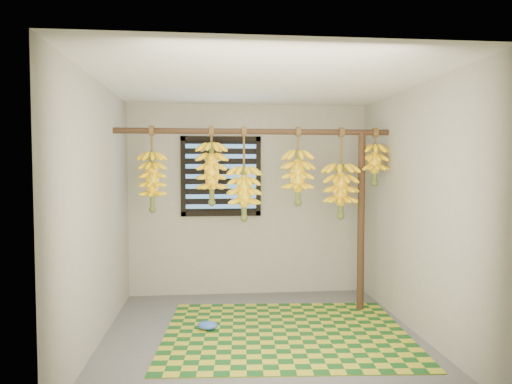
{
  "coord_description": "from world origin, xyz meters",
  "views": [
    {
      "loc": [
        -0.47,
        -4.25,
        1.6
      ],
      "look_at": [
        0.0,
        0.55,
        1.35
      ],
      "focal_mm": 32.0,
      "sensor_mm": 36.0,
      "label": 1
    }
  ],
  "objects": [
    {
      "name": "wall_right",
      "position": [
        1.5,
        0.0,
        1.2
      ],
      "size": [
        0.01,
        3.0,
        2.4
      ],
      "primitive_type": "cube",
      "color": "gray",
      "rests_on": "floor"
    },
    {
      "name": "banana_bunch_e",
      "position": [
        0.96,
        0.7,
        1.35
      ],
      "size": [
        0.37,
        0.37,
        1.0
      ],
      "color": "brown",
      "rests_on": "hanging_pole"
    },
    {
      "name": "ceiling",
      "position": [
        0.0,
        0.0,
        2.4
      ],
      "size": [
        3.0,
        3.0,
        0.01
      ],
      "primitive_type": "cube",
      "color": "silver",
      "rests_on": "wall_back"
    },
    {
      "name": "window",
      "position": [
        -0.35,
        1.48,
        1.5
      ],
      "size": [
        1.0,
        0.04,
        1.0
      ],
      "color": "black",
      "rests_on": "wall_back"
    },
    {
      "name": "banana_bunch_c",
      "position": [
        -0.12,
        0.7,
        1.33
      ],
      "size": [
        0.35,
        0.35,
        1.01
      ],
      "color": "brown",
      "rests_on": "hanging_pole"
    },
    {
      "name": "woven_mat",
      "position": [
        0.24,
        0.05,
        0.01
      ],
      "size": [
        2.46,
        2.02,
        0.01
      ],
      "primitive_type": "cube",
      "rotation": [
        0.0,
        0.0,
        -0.07
      ],
      "color": "#164C1A",
      "rests_on": "floor"
    },
    {
      "name": "wall_left",
      "position": [
        -1.5,
        0.0,
        1.2
      ],
      "size": [
        0.01,
        3.0,
        2.4
      ],
      "primitive_type": "cube",
      "color": "gray",
      "rests_on": "floor"
    },
    {
      "name": "wall_back",
      "position": [
        0.0,
        1.5,
        1.2
      ],
      "size": [
        3.0,
        0.01,
        2.4
      ],
      "primitive_type": "cube",
      "color": "gray",
      "rests_on": "floor"
    },
    {
      "name": "banana_bunch_a",
      "position": [
        -1.1,
        0.7,
        1.46
      ],
      "size": [
        0.28,
        0.28,
        0.91
      ],
      "color": "brown",
      "rests_on": "hanging_pole"
    },
    {
      "name": "banana_bunch_f",
      "position": [
        1.35,
        0.7,
        1.65
      ],
      "size": [
        0.29,
        0.29,
        0.63
      ],
      "color": "brown",
      "rests_on": "hanging_pole"
    },
    {
      "name": "hanging_pole",
      "position": [
        0.0,
        0.7,
        2.0
      ],
      "size": [
        3.0,
        0.06,
        0.06
      ],
      "primitive_type": "cylinder",
      "rotation": [
        0.0,
        1.57,
        0.0
      ],
      "color": "#482B1B",
      "rests_on": "wall_left"
    },
    {
      "name": "banana_bunch_d",
      "position": [
        0.48,
        0.7,
        1.5
      ],
      "size": [
        0.34,
        0.34,
        0.85
      ],
      "color": "brown",
      "rests_on": "hanging_pole"
    },
    {
      "name": "banana_bunch_b",
      "position": [
        -0.47,
        0.7,
        1.54
      ],
      "size": [
        0.32,
        0.32,
        0.84
      ],
      "color": "brown",
      "rests_on": "hanging_pole"
    },
    {
      "name": "plastic_bag",
      "position": [
        -0.52,
        0.19,
        0.05
      ],
      "size": [
        0.23,
        0.18,
        0.08
      ],
      "primitive_type": "ellipsoid",
      "rotation": [
        0.0,
        0.0,
        -0.2
      ],
      "color": "blue",
      "rests_on": "woven_mat"
    },
    {
      "name": "floor",
      "position": [
        0.0,
        0.0,
        -0.01
      ],
      "size": [
        3.0,
        3.0,
        0.01
      ],
      "primitive_type": "cube",
      "color": "#555555",
      "rests_on": "ground"
    },
    {
      "name": "support_post",
      "position": [
        1.2,
        0.7,
        1.0
      ],
      "size": [
        0.08,
        0.08,
        2.0
      ],
      "primitive_type": "cylinder",
      "color": "#482B1B",
      "rests_on": "floor"
    }
  ]
}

